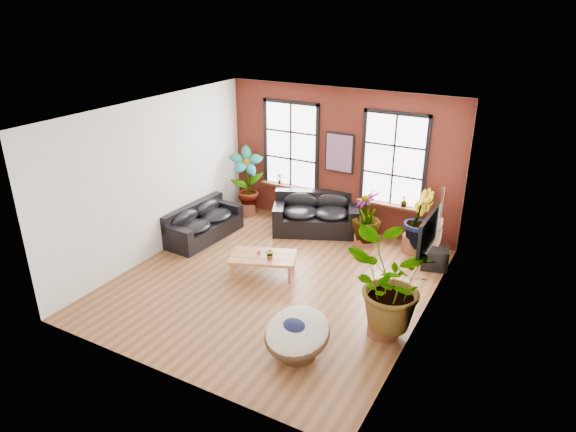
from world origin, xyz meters
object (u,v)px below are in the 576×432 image
object	(u,v)px
coffee_table	(263,258)
sofa_left	(202,223)
papasan_chair	(297,334)
sofa_back	(316,215)

from	to	relation	value
coffee_table	sofa_left	bearing A→B (deg)	137.81
sofa_left	papasan_chair	bearing A→B (deg)	-121.57
sofa_left	coffee_table	distance (m)	2.40
sofa_back	sofa_left	world-z (taller)	sofa_back
sofa_back	papasan_chair	xyz separation A→B (m)	(1.88, -4.56, -0.01)
sofa_left	sofa_back	bearing A→B (deg)	-49.90
coffee_table	papasan_chair	bearing A→B (deg)	-68.78
coffee_table	sofa_back	bearing A→B (deg)	68.35
sofa_back	coffee_table	size ratio (longest dim) A/B	1.49
papasan_chair	sofa_back	bearing A→B (deg)	120.77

